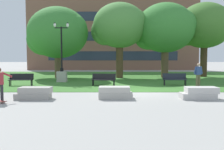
{
  "coord_description": "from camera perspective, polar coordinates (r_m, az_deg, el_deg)",
  "views": [
    {
      "loc": [
        -1.63,
        -16.29,
        2.35
      ],
      "look_at": [
        -1.65,
        -1.4,
        1.2
      ],
      "focal_mm": 42.0,
      "sensor_mm": 36.0,
      "label": 1
    }
  ],
  "objects": [
    {
      "name": "ground_plane",
      "position": [
        16.54,
        5.74,
        -3.78
      ],
      "size": [
        140.0,
        140.0,
        0.0
      ],
      "primitive_type": "plane",
      "color": "#A3A09B"
    },
    {
      "name": "tree_far_right",
      "position": [
        27.41,
        -11.78,
        8.86
      ],
      "size": [
        6.41,
        6.1,
        7.17
      ],
      "color": "brown",
      "rests_on": "grass_lawn"
    },
    {
      "name": "park_bench_near_right",
      "position": [
        19.85,
        -1.75,
        -0.83
      ],
      "size": [
        1.85,
        0.77,
        0.9
      ],
      "color": "black",
      "rests_on": "grass_lawn"
    },
    {
      "name": "person_bystander_near_lawn",
      "position": [
        20.42,
        18.34,
        0.35
      ],
      "size": [
        0.72,
        0.36,
        1.71
      ],
      "color": "brown",
      "rests_on": "grass_lawn"
    },
    {
      "name": "grass_lawn",
      "position": [
        26.44,
        3.61,
        -0.68
      ],
      "size": [
        40.0,
        20.0,
        0.02
      ],
      "primitive_type": "cube",
      "color": "#3D752D",
      "rests_on": "ground"
    },
    {
      "name": "concrete_block_right",
      "position": [
        14.75,
        18.56,
        -3.77
      ],
      "size": [
        1.92,
        0.9,
        0.64
      ],
      "color": "#BCB7B2",
      "rests_on": "ground"
    },
    {
      "name": "concrete_block_left",
      "position": [
        14.15,
        0.71,
        -3.89
      ],
      "size": [
        1.8,
        0.9,
        0.64
      ],
      "color": "#B2ADA3",
      "rests_on": "ground"
    },
    {
      "name": "tree_far_left",
      "position": [
        27.64,
        11.44,
        9.87
      ],
      "size": [
        6.23,
        5.93,
        7.6
      ],
      "color": "brown",
      "rests_on": "grass_lawn"
    },
    {
      "name": "person_skateboarder",
      "position": [
        14.26,
        -23.24,
        -1.47
      ],
      "size": [
        1.0,
        1.03,
        1.71
      ],
      "color": "#28282D",
      "rests_on": "ground"
    },
    {
      "name": "skateboard",
      "position": [
        14.04,
        -23.15,
        -5.22
      ],
      "size": [
        0.92,
        0.79,
        0.14
      ],
      "color": "maroon",
      "rests_on": "ground"
    },
    {
      "name": "tree_near_right",
      "position": [
        29.83,
        19.42,
        9.98
      ],
      "size": [
        5.93,
        5.65,
        7.84
      ],
      "color": "#42301E",
      "rests_on": "grass_lawn"
    },
    {
      "name": "tree_near_left",
      "position": [
        26.84,
        1.59,
        10.58
      ],
      "size": [
        5.61,
        5.34,
        7.57
      ],
      "color": "#4C3823",
      "rests_on": "grass_lawn"
    },
    {
      "name": "building_facade_distant",
      "position": [
        40.93,
        0.27,
        9.22
      ],
      "size": [
        26.48,
        1.03,
        11.57
      ],
      "color": "brown",
      "rests_on": "ground"
    },
    {
      "name": "park_bench_near_left",
      "position": [
        21.07,
        -19.09,
        -0.76
      ],
      "size": [
        1.83,
        0.64,
        0.9
      ],
      "color": "black",
      "rests_on": "grass_lawn"
    },
    {
      "name": "lamp_post_left",
      "position": [
        23.07,
        -10.79,
        1.12
      ],
      "size": [
        1.32,
        0.8,
        5.13
      ],
      "color": "#ADA89E",
      "rests_on": "grass_lawn"
    },
    {
      "name": "park_bench_far_right",
      "position": [
        20.7,
        13.54,
        -0.73
      ],
      "size": [
        1.81,
        0.57,
        0.9
      ],
      "color": "#1E232D",
      "rests_on": "grass_lawn"
    },
    {
      "name": "concrete_block_center",
      "position": [
        14.56,
        -16.49,
        -3.83
      ],
      "size": [
        1.87,
        0.9,
        0.64
      ],
      "color": "#9E9991",
      "rests_on": "ground"
    }
  ]
}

